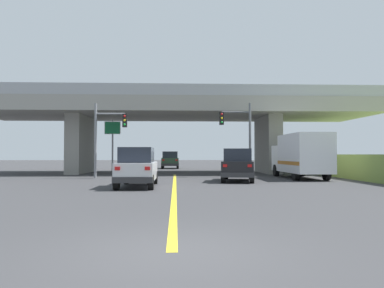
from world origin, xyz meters
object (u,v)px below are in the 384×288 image
sedan_oncoming (170,160)px  box_truck (301,155)px  suv_lead (137,167)px  highway_sign (113,135)px  traffic_signal_nearside (240,130)px  traffic_signal_farside (106,132)px  suv_crossing (238,165)px

sedan_oncoming → box_truck: bearing=-64.2°
suv_lead → box_truck: (10.65, 6.36, 0.59)m
highway_sign → suv_lead: bearing=-75.2°
sedan_oncoming → traffic_signal_nearside: size_ratio=0.77×
suv_lead → traffic_signal_nearside: (6.76, 8.46, 2.45)m
suv_lead → traffic_signal_farside: (-2.96, 7.47, 2.28)m
traffic_signal_nearside → suv_lead: bearing=-128.6°
sedan_oncoming → highway_sign: 13.74m
highway_sign → suv_crossing: bearing=-44.4°
traffic_signal_farside → highway_sign: bearing=94.9°
suv_crossing → traffic_signal_nearside: 5.23m
suv_crossing → traffic_signal_nearside: size_ratio=0.89×
suv_lead → highway_sign: 13.65m
box_truck → highway_sign: (-14.08, 6.64, 1.76)m
suv_crossing → traffic_signal_farside: size_ratio=0.93×
suv_crossing → sedan_oncoming: (-4.54, 21.76, -0.00)m
suv_crossing → sedan_oncoming: bearing=112.1°
traffic_signal_farside → sedan_oncoming: bearing=76.8°
traffic_signal_nearside → box_truck: bearing=-28.3°
box_truck → traffic_signal_farside: (-13.61, 1.11, 1.69)m
suv_crossing → traffic_signal_nearside: (0.90, 4.54, 2.45)m
traffic_signal_nearside → traffic_signal_farside: traffic_signal_nearside is taller
traffic_signal_nearside → traffic_signal_farside: size_ratio=1.04×
box_truck → traffic_signal_farside: 13.76m
sedan_oncoming → traffic_signal_nearside: (5.44, -17.22, 2.45)m
box_truck → highway_sign: size_ratio=1.51×
suv_lead → traffic_signal_nearside: 11.10m
sedan_oncoming → highway_sign: highway_sign is taller
suv_crossing → highway_sign: (-9.28, 9.08, 2.35)m
traffic_signal_nearside → traffic_signal_farside: (-9.71, -0.99, -0.17)m
box_truck → traffic_signal_farside: traffic_signal_farside is taller
suv_lead → highway_sign: size_ratio=1.02×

